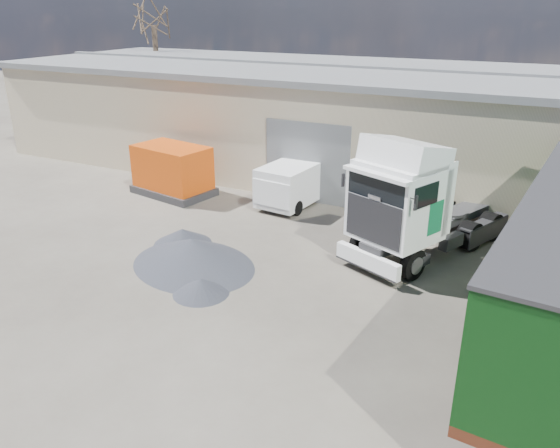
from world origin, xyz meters
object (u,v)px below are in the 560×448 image
at_px(bare_tree, 153,10).
at_px(panel_van, 297,182).
at_px(tractor_unit, 412,208).
at_px(orange_skip, 173,173).

relative_size(bare_tree, panel_van, 2.02).
bearing_deg(bare_tree, panel_van, -33.53).
distance_m(bare_tree, tractor_unit, 26.41).
distance_m(bare_tree, panel_van, 20.06).
relative_size(tractor_unit, panel_van, 1.46).
bearing_deg(orange_skip, bare_tree, 140.66).
bearing_deg(bare_tree, orange_skip, -49.94).
xyz_separation_m(panel_van, orange_skip, (-5.69, -1.50, 0.03)).
distance_m(panel_van, orange_skip, 5.88).
height_order(bare_tree, orange_skip, bare_tree).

